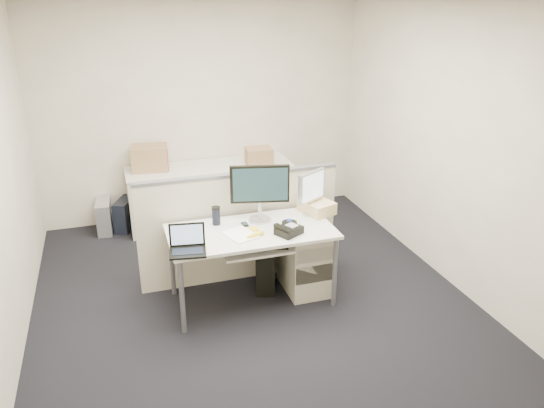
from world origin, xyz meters
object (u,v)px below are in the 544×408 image
object	(u,v)px
monitor_main	(260,193)
desk_phone	(289,230)
desk	(251,237)
laptop	(187,241)

from	to	relation	value
monitor_main	desk_phone	distance (m)	0.46
desk	desk_phone	xyz separation A→B (m)	(0.30, -0.18, 0.10)
desk	monitor_main	xyz separation A→B (m)	(0.14, 0.18, 0.34)
laptop	desk_phone	world-z (taller)	laptop
desk_phone	monitor_main	bearing A→B (deg)	86.29
desk	monitor_main	size ratio (longest dim) A/B	2.74
desk	laptop	world-z (taller)	laptop
monitor_main	laptop	world-z (taller)	monitor_main
monitor_main	laptop	xyz separation A→B (m)	(-0.76, -0.46, -0.16)
laptop	desk_phone	distance (m)	0.93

